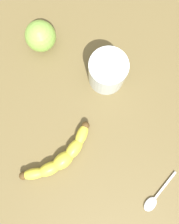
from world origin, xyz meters
The scene contains 5 objects.
wooden_tabletop centered at (0.00, 0.00, 1.50)cm, with size 120.00×120.00×3.00cm, color brown.
banana centered at (4.18, 8.03, 4.71)cm, with size 12.16×17.35×3.42cm.
smoothie_glass centered at (0.49, -13.76, 7.34)cm, with size 8.75×8.75×9.07cm.
green_apple_fruit centered at (17.88, -17.54, 6.72)cm, with size 7.43×7.43×7.43cm, color #84B747.
teaspoon centered at (-18.77, 11.01, 3.40)cm, with size 5.62×10.90×0.80cm.
Camera 1 is at (-1.71, 4.75, 62.88)cm, focal length 40.20 mm.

